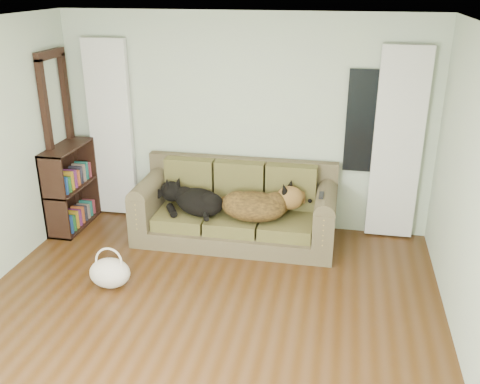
% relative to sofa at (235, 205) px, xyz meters
% --- Properties ---
extents(floor, '(5.00, 5.00, 0.00)m').
position_rel_sofa_xyz_m(floor, '(0.01, -1.97, -0.45)').
color(floor, '#41250D').
rests_on(floor, ground).
extents(ceiling, '(5.00, 5.00, 0.00)m').
position_rel_sofa_xyz_m(ceiling, '(0.01, -1.97, 2.15)').
color(ceiling, white).
rests_on(ceiling, ground).
extents(wall_back, '(4.50, 0.04, 2.60)m').
position_rel_sofa_xyz_m(wall_back, '(0.01, 0.53, 0.85)').
color(wall_back, beige).
rests_on(wall_back, ground).
extents(curtain_left, '(0.55, 0.08, 2.25)m').
position_rel_sofa_xyz_m(curtain_left, '(-1.69, 0.45, 0.70)').
color(curtain_left, silver).
rests_on(curtain_left, ground).
extents(curtain_right, '(0.55, 0.08, 2.25)m').
position_rel_sofa_xyz_m(curtain_right, '(1.81, 0.45, 0.70)').
color(curtain_right, silver).
rests_on(curtain_right, ground).
extents(window_pane, '(0.50, 0.03, 1.20)m').
position_rel_sofa_xyz_m(window_pane, '(1.46, 0.50, 0.95)').
color(window_pane, black).
rests_on(window_pane, wall_back).
extents(door_casing, '(0.07, 0.60, 2.10)m').
position_rel_sofa_xyz_m(door_casing, '(-2.19, 0.07, 0.60)').
color(door_casing, black).
rests_on(door_casing, ground).
extents(sofa, '(2.34, 1.01, 0.96)m').
position_rel_sofa_xyz_m(sofa, '(0.00, 0.00, 0.00)').
color(sofa, '#493B29').
rests_on(sofa, floor).
extents(dog_black_lab, '(0.83, 0.78, 0.29)m').
position_rel_sofa_xyz_m(dog_black_lab, '(-0.46, -0.07, 0.03)').
color(dog_black_lab, black).
rests_on(dog_black_lab, sofa).
extents(dog_shepherd, '(0.80, 0.58, 0.35)m').
position_rel_sofa_xyz_m(dog_shepherd, '(0.29, -0.10, 0.04)').
color(dog_shepherd, black).
rests_on(dog_shepherd, sofa).
extents(tv_remote, '(0.05, 0.17, 0.02)m').
position_rel_sofa_xyz_m(tv_remote, '(1.00, -0.19, 0.28)').
color(tv_remote, black).
rests_on(tv_remote, sofa).
extents(tote_bag, '(0.51, 0.45, 0.31)m').
position_rel_sofa_xyz_m(tote_bag, '(-1.04, -1.29, -0.29)').
color(tote_bag, beige).
rests_on(tote_bag, floor).
extents(bookshelf, '(0.37, 0.86, 1.05)m').
position_rel_sofa_xyz_m(bookshelf, '(-2.08, -0.02, 0.05)').
color(bookshelf, black).
rests_on(bookshelf, floor).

